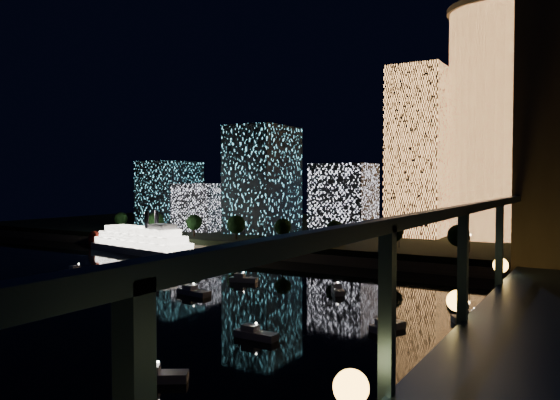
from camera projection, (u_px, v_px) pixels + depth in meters
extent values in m
plane|color=black|center=(182.00, 325.00, 100.42)|extent=(520.00, 520.00, 0.00)
cube|color=black|center=(426.00, 236.00, 237.78)|extent=(420.00, 160.00, 5.00)
cube|color=#6B5E4C|center=(356.00, 261.00, 170.81)|extent=(420.00, 6.00, 3.00)
cylinder|color=#EC954B|center=(493.00, 126.00, 204.31)|extent=(32.00, 32.00, 84.29)
cylinder|color=#6B5E4C|center=(494.00, 10.00, 202.81)|extent=(34.00, 34.00, 2.00)
cube|color=#EC954B|center=(418.00, 152.00, 212.88)|extent=(20.66, 20.66, 65.75)
cube|color=silver|center=(344.00, 199.00, 221.69)|extent=(23.23, 19.65, 28.59)
cube|color=#5CDEFC|center=(263.00, 179.00, 229.66)|extent=(22.20, 28.87, 44.41)
cube|color=silver|center=(203.00, 207.00, 238.57)|extent=(20.47, 18.61, 20.47)
cube|color=#5CDEFC|center=(170.00, 194.00, 256.40)|extent=(21.94, 24.14, 30.72)
cube|color=navy|center=(544.00, 193.00, 68.90)|extent=(0.50, 150.00, 0.50)
cube|color=navy|center=(366.00, 338.00, 17.48)|extent=(0.50, 0.50, 7.00)
cube|color=navy|center=(495.00, 253.00, 38.10)|extent=(0.50, 0.50, 7.00)
cube|color=navy|center=(533.00, 228.00, 58.72)|extent=(0.50, 0.50, 7.00)
cube|color=navy|center=(551.00, 216.00, 79.33)|extent=(0.50, 0.50, 7.00)
sphere|color=#FFAB38|center=(457.00, 301.00, 30.68)|extent=(1.20, 1.20, 1.20)
sphere|color=#FFAB38|center=(539.00, 234.00, 69.34)|extent=(1.20, 1.20, 1.20)
cube|color=silver|center=(142.00, 250.00, 200.60)|extent=(52.16, 20.63, 2.54)
cube|color=white|center=(142.00, 243.00, 200.52)|extent=(47.80, 18.82, 2.33)
cube|color=white|center=(142.00, 237.00, 200.44)|extent=(43.43, 17.02, 2.33)
cube|color=white|center=(141.00, 230.00, 200.36)|extent=(36.99, 14.83, 2.33)
cube|color=silver|center=(163.00, 227.00, 191.93)|extent=(9.49, 7.78, 1.91)
cylinder|color=black|center=(147.00, 220.00, 194.43)|extent=(1.48, 1.48, 6.36)
cylinder|color=black|center=(157.00, 219.00, 197.62)|extent=(1.48, 1.48, 6.36)
cylinder|color=maroon|center=(104.00, 240.00, 217.25)|extent=(9.02, 10.72, 7.42)
cube|color=silver|center=(194.00, 292.00, 127.02)|extent=(9.05, 3.79, 1.20)
cube|color=silver|center=(190.00, 287.00, 127.78)|extent=(3.32, 2.62, 1.00)
sphere|color=white|center=(194.00, 284.00, 126.95)|extent=(0.36, 0.36, 0.36)
cube|color=silver|center=(108.00, 284.00, 137.54)|extent=(5.02, 8.49, 1.20)
cube|color=silver|center=(103.00, 280.00, 136.71)|extent=(2.89, 3.35, 1.00)
sphere|color=white|center=(108.00, 276.00, 137.47)|extent=(0.36, 0.36, 0.36)
cube|color=silver|center=(79.00, 271.00, 157.65)|extent=(3.53, 7.78, 1.20)
cube|color=silver|center=(75.00, 267.00, 156.75)|extent=(2.33, 2.89, 1.00)
sphere|color=white|center=(79.00, 264.00, 157.58)|extent=(0.36, 0.36, 0.36)
cube|color=silver|center=(256.00, 335.00, 91.78)|extent=(7.66, 2.54, 1.20)
cube|color=silver|center=(250.00, 328.00, 92.34)|extent=(2.70, 2.02, 1.00)
sphere|color=white|center=(256.00, 323.00, 91.71)|extent=(0.36, 0.36, 0.36)
cube|color=silver|center=(533.00, 359.00, 79.29)|extent=(9.34, 7.74, 1.20)
cube|color=silver|center=(524.00, 352.00, 79.16)|extent=(4.05, 3.84, 1.00)
sphere|color=white|center=(533.00, 346.00, 79.23)|extent=(0.36, 0.36, 0.36)
cube|color=silver|center=(474.00, 319.00, 102.32)|extent=(8.41, 6.36, 1.20)
cube|color=silver|center=(468.00, 313.00, 102.29)|extent=(3.55, 3.28, 1.00)
sphere|color=white|center=(474.00, 309.00, 102.25)|extent=(0.36, 0.36, 0.36)
cube|color=silver|center=(338.00, 291.00, 128.77)|extent=(5.84, 7.26, 1.20)
cube|color=silver|center=(337.00, 285.00, 129.80)|extent=(2.93, 3.12, 1.00)
sphere|color=white|center=(338.00, 282.00, 128.70)|extent=(0.36, 0.36, 0.36)
cube|color=silver|center=(244.00, 280.00, 143.23)|extent=(7.66, 4.07, 1.20)
cube|color=silver|center=(240.00, 275.00, 143.50)|extent=(2.95, 2.47, 1.00)
sphere|color=white|center=(244.00, 272.00, 143.16)|extent=(0.36, 0.36, 0.36)
cube|color=silver|center=(387.00, 327.00, 97.06)|extent=(4.95, 7.46, 1.20)
cube|color=silver|center=(383.00, 321.00, 96.39)|extent=(2.70, 3.04, 1.00)
sphere|color=white|center=(388.00, 316.00, 96.99)|extent=(0.36, 0.36, 0.36)
cube|color=silver|center=(158.00, 377.00, 72.22)|extent=(7.91, 6.31, 1.20)
cube|color=silver|center=(149.00, 369.00, 72.15)|extent=(3.39, 3.18, 1.00)
sphere|color=white|center=(158.00, 362.00, 72.15)|extent=(0.36, 0.36, 0.36)
cylinder|color=black|center=(121.00, 227.00, 231.95)|extent=(0.70, 0.70, 4.00)
sphere|color=black|center=(121.00, 219.00, 231.83)|extent=(5.60, 5.60, 5.60)
cylinder|color=black|center=(156.00, 229.00, 221.73)|extent=(0.70, 0.70, 4.00)
sphere|color=black|center=(156.00, 220.00, 221.61)|extent=(6.68, 6.68, 6.68)
cylinder|color=black|center=(194.00, 231.00, 211.52)|extent=(0.70, 0.70, 4.00)
sphere|color=black|center=(194.00, 222.00, 211.40)|extent=(6.17, 6.17, 6.17)
cylinder|color=black|center=(236.00, 234.00, 201.31)|extent=(0.70, 0.70, 4.00)
sphere|color=black|center=(236.00, 224.00, 201.18)|extent=(6.83, 6.83, 6.83)
cylinder|color=black|center=(283.00, 237.00, 191.09)|extent=(0.70, 0.70, 4.00)
sphere|color=black|center=(283.00, 227.00, 190.97)|extent=(5.91, 5.91, 5.91)
cylinder|color=black|center=(335.00, 240.00, 180.88)|extent=(0.70, 0.70, 4.00)
sphere|color=black|center=(335.00, 229.00, 180.75)|extent=(6.03, 6.03, 6.03)
cylinder|color=black|center=(393.00, 243.00, 170.66)|extent=(0.70, 0.70, 4.00)
sphere|color=black|center=(393.00, 232.00, 170.54)|extent=(6.25, 6.25, 6.25)
cylinder|color=black|center=(458.00, 247.00, 160.45)|extent=(0.70, 0.70, 4.00)
sphere|color=black|center=(459.00, 236.00, 160.33)|extent=(6.56, 6.56, 6.56)
cylinder|color=black|center=(533.00, 252.00, 150.23)|extent=(0.70, 0.70, 4.00)
sphere|color=black|center=(533.00, 239.00, 150.11)|extent=(6.96, 6.96, 6.96)
cylinder|color=black|center=(148.00, 226.00, 231.98)|extent=(0.24, 0.24, 5.00)
sphere|color=#FFCC7F|center=(148.00, 219.00, 231.88)|extent=(0.70, 0.70, 0.70)
cylinder|color=black|center=(188.00, 228.00, 220.74)|extent=(0.24, 0.24, 5.00)
sphere|color=#FFCC7F|center=(188.00, 221.00, 220.64)|extent=(0.70, 0.70, 0.70)
cylinder|color=black|center=(233.00, 231.00, 209.51)|extent=(0.24, 0.24, 5.00)
sphere|color=#FFCC7F|center=(233.00, 223.00, 209.41)|extent=(0.70, 0.70, 0.70)
cylinder|color=black|center=(282.00, 233.00, 198.27)|extent=(0.24, 0.24, 5.00)
sphere|color=#FFCC7F|center=(282.00, 226.00, 198.17)|extent=(0.70, 0.70, 0.70)
cylinder|color=black|center=(337.00, 236.00, 187.04)|extent=(0.24, 0.24, 5.00)
sphere|color=#FFCC7F|center=(337.00, 228.00, 186.94)|extent=(0.70, 0.70, 0.70)
cylinder|color=black|center=(399.00, 240.00, 175.80)|extent=(0.24, 0.24, 5.00)
sphere|color=#FFCC7F|center=(399.00, 231.00, 175.70)|extent=(0.70, 0.70, 0.70)
cylinder|color=black|center=(470.00, 244.00, 164.56)|extent=(0.24, 0.24, 5.00)
sphere|color=#FFCC7F|center=(470.00, 235.00, 164.47)|extent=(0.70, 0.70, 0.70)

